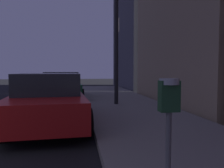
% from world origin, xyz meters
% --- Properties ---
extents(parking_meter, '(0.19, 0.19, 1.28)m').
position_xyz_m(parking_meter, '(4.49, -0.01, 1.12)').
color(parking_meter, '#59595B').
rests_on(parking_meter, sidewalk).
extents(car_red, '(2.24, 4.56, 1.43)m').
position_xyz_m(car_red, '(2.85, 4.40, 0.70)').
color(car_red, maroon).
rests_on(car_red, ground).
extents(car_green, '(2.21, 4.60, 1.43)m').
position_xyz_m(car_green, '(2.85, 10.04, 0.72)').
color(car_green, '#19592D').
rests_on(car_green, ground).
extents(street_lamp, '(0.44, 0.44, 5.17)m').
position_xyz_m(street_lamp, '(5.20, 7.10, 3.60)').
color(street_lamp, black).
rests_on(street_lamp, sidewalk).
extents(building_far, '(7.59, 8.34, 11.45)m').
position_xyz_m(building_far, '(11.09, 16.80, 5.72)').
color(building_far, '#4C4C56').
rests_on(building_far, ground).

